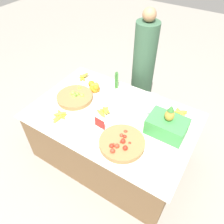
# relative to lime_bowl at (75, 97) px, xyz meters

# --- Properties ---
(ground_plane) EXTENTS (12.00, 12.00, 0.00)m
(ground_plane) POSITION_rel_lime_bowl_xyz_m (0.52, -0.01, -0.74)
(ground_plane) COLOR gray
(market_table) EXTENTS (1.79, 1.17, 0.71)m
(market_table) POSITION_rel_lime_bowl_xyz_m (0.52, -0.01, -0.38)
(market_table) COLOR brown
(market_table) RESTS_ON ground_plane
(lime_bowl) EXTENTS (0.42, 0.42, 0.09)m
(lime_bowl) POSITION_rel_lime_bowl_xyz_m (0.00, 0.00, 0.00)
(lime_bowl) COLOR olive
(lime_bowl) RESTS_ON market_table
(tomato_basket) EXTENTS (0.44, 0.44, 0.09)m
(tomato_basket) POSITION_rel_lime_bowl_xyz_m (0.82, -0.30, 0.00)
(tomato_basket) COLOR olive
(tomato_basket) RESTS_ON market_table
(orange_pile) EXTENTS (0.19, 0.16, 0.12)m
(orange_pile) POSITION_rel_lime_bowl_xyz_m (0.10, 0.25, 0.02)
(orange_pile) COLOR orange
(orange_pile) RESTS_ON market_table
(metal_bowl) EXTENTS (0.36, 0.36, 0.07)m
(metal_bowl) POSITION_rel_lime_bowl_xyz_m (0.78, 0.33, 0.01)
(metal_bowl) COLOR #B7B7BF
(metal_bowl) RESTS_ON market_table
(price_sign) EXTENTS (0.12, 0.02, 0.12)m
(price_sign) POSITION_rel_lime_bowl_xyz_m (0.51, -0.23, 0.03)
(price_sign) COLOR red
(price_sign) RESTS_ON market_table
(produce_crate) EXTENTS (0.38, 0.27, 0.36)m
(produce_crate) POSITION_rel_lime_bowl_xyz_m (1.11, 0.07, 0.07)
(produce_crate) COLOR green
(produce_crate) RESTS_ON market_table
(veg_bundle) EXTENTS (0.05, 0.07, 0.22)m
(veg_bundle) POSITION_rel_lime_bowl_xyz_m (0.30, 0.44, 0.08)
(veg_bundle) COLOR #428438
(veg_bundle) RESTS_ON market_table
(banana_bunch_middle_left) EXTENTS (0.18, 0.17, 0.06)m
(banana_bunch_middle_left) POSITION_rel_lime_bowl_xyz_m (0.42, -0.03, -0.00)
(banana_bunch_middle_left) COLOR gold
(banana_bunch_middle_left) RESTS_ON market_table
(banana_bunch_front_right) EXTENTS (0.15, 0.18, 0.06)m
(banana_bunch_front_right) POSITION_rel_lime_bowl_xyz_m (0.06, -0.34, -0.00)
(banana_bunch_front_right) COLOR gold
(banana_bunch_front_right) RESTS_ON market_table
(banana_bunch_front_left) EXTENTS (0.15, 0.17, 0.06)m
(banana_bunch_front_left) POSITION_rel_lime_bowl_xyz_m (-0.17, 0.38, -0.01)
(banana_bunch_front_left) COLOR gold
(banana_bunch_front_left) RESTS_ON market_table
(banana_bunch_front_center) EXTENTS (0.15, 0.15, 0.06)m
(banana_bunch_front_center) POSITION_rel_lime_bowl_xyz_m (1.15, 0.41, -0.00)
(banana_bunch_front_center) COLOR gold
(banana_bunch_front_center) RESTS_ON market_table
(vendor_person) EXTENTS (0.29, 0.29, 1.57)m
(vendor_person) POSITION_rel_lime_bowl_xyz_m (0.44, 0.91, -0.01)
(vendor_person) COLOR #385B42
(vendor_person) RESTS_ON ground_plane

